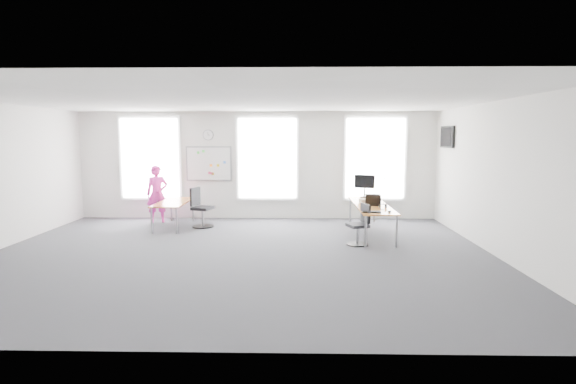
{
  "coord_description": "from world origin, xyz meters",
  "views": [
    {
      "loc": [
        1.15,
        -8.57,
        2.32
      ],
      "look_at": [
        0.94,
        1.2,
        1.1
      ],
      "focal_mm": 28.0,
      "sensor_mm": 36.0,
      "label": 1
    }
  ],
  "objects_px": {
    "chair_left": "(201,210)",
    "headphones": "(382,206)",
    "chair_right": "(360,227)",
    "desk_left": "(174,204)",
    "monitor": "(365,184)",
    "person": "(157,194)",
    "keyboard": "(371,212)",
    "desk_right": "(371,206)"
  },
  "relations": [
    {
      "from": "chair_left",
      "to": "monitor",
      "type": "relative_size",
      "value": 1.68
    },
    {
      "from": "chair_right",
      "to": "monitor",
      "type": "bearing_deg",
      "value": 149.77
    },
    {
      "from": "desk_right",
      "to": "monitor",
      "type": "bearing_deg",
      "value": 88.91
    },
    {
      "from": "chair_right",
      "to": "person",
      "type": "relative_size",
      "value": 0.57
    },
    {
      "from": "keyboard",
      "to": "headphones",
      "type": "bearing_deg",
      "value": 68.35
    },
    {
      "from": "desk_right",
      "to": "monitor",
      "type": "distance_m",
      "value": 1.3
    },
    {
      "from": "person",
      "to": "chair_right",
      "type": "bearing_deg",
      "value": -44.98
    },
    {
      "from": "headphones",
      "to": "monitor",
      "type": "height_order",
      "value": "monitor"
    },
    {
      "from": "desk_right",
      "to": "monitor",
      "type": "relative_size",
      "value": 4.78
    },
    {
      "from": "chair_right",
      "to": "keyboard",
      "type": "distance_m",
      "value": 0.41
    },
    {
      "from": "desk_right",
      "to": "monitor",
      "type": "xyz_separation_m",
      "value": [
        0.02,
        1.23,
        0.41
      ]
    },
    {
      "from": "chair_right",
      "to": "desk_left",
      "type": "bearing_deg",
      "value": -131.53
    },
    {
      "from": "person",
      "to": "keyboard",
      "type": "height_order",
      "value": "person"
    },
    {
      "from": "keyboard",
      "to": "headphones",
      "type": "distance_m",
      "value": 0.69
    },
    {
      "from": "headphones",
      "to": "chair_right",
      "type": "bearing_deg",
      "value": -142.96
    },
    {
      "from": "headphones",
      "to": "person",
      "type": "bearing_deg",
      "value": 154.22
    },
    {
      "from": "desk_right",
      "to": "chair_right",
      "type": "bearing_deg",
      "value": -109.77
    },
    {
      "from": "chair_right",
      "to": "person",
      "type": "distance_m",
      "value": 5.68
    },
    {
      "from": "chair_left",
      "to": "headphones",
      "type": "distance_m",
      "value": 4.59
    },
    {
      "from": "person",
      "to": "headphones",
      "type": "bearing_deg",
      "value": -37.54
    },
    {
      "from": "chair_left",
      "to": "keyboard",
      "type": "relative_size",
      "value": 2.5
    },
    {
      "from": "desk_left",
      "to": "monitor",
      "type": "bearing_deg",
      "value": 6.77
    },
    {
      "from": "chair_right",
      "to": "chair_left",
      "type": "relative_size",
      "value": 0.86
    },
    {
      "from": "chair_left",
      "to": "chair_right",
      "type": "bearing_deg",
      "value": -97.04
    },
    {
      "from": "keyboard",
      "to": "monitor",
      "type": "distance_m",
      "value": 2.43
    },
    {
      "from": "monitor",
      "to": "headphones",
      "type": "bearing_deg",
      "value": -65.57
    },
    {
      "from": "desk_right",
      "to": "headphones",
      "type": "distance_m",
      "value": 0.6
    },
    {
      "from": "person",
      "to": "headphones",
      "type": "distance_m",
      "value": 6.0
    },
    {
      "from": "monitor",
      "to": "chair_right",
      "type": "bearing_deg",
      "value": -80.6
    },
    {
      "from": "desk_left",
      "to": "headphones",
      "type": "xyz_separation_m",
      "value": [
        5.09,
        -1.21,
        0.15
      ]
    },
    {
      "from": "desk_left",
      "to": "keyboard",
      "type": "bearing_deg",
      "value": -20.84
    },
    {
      "from": "desk_right",
      "to": "headphones",
      "type": "height_order",
      "value": "headphones"
    },
    {
      "from": "person",
      "to": "monitor",
      "type": "relative_size",
      "value": 2.55
    },
    {
      "from": "chair_right",
      "to": "monitor",
      "type": "relative_size",
      "value": 1.45
    },
    {
      "from": "chair_right",
      "to": "headphones",
      "type": "height_order",
      "value": "chair_right"
    },
    {
      "from": "chair_left",
      "to": "headphones",
      "type": "xyz_separation_m",
      "value": [
        4.41,
        -1.24,
        0.3
      ]
    },
    {
      "from": "monitor",
      "to": "chair_left",
      "type": "bearing_deg",
      "value": -152.67
    },
    {
      "from": "chair_right",
      "to": "chair_left",
      "type": "distance_m",
      "value": 4.24
    },
    {
      "from": "desk_right",
      "to": "chair_left",
      "type": "bearing_deg",
      "value": 171.05
    },
    {
      "from": "chair_right",
      "to": "monitor",
      "type": "height_order",
      "value": "monitor"
    },
    {
      "from": "keyboard",
      "to": "desk_left",
      "type": "bearing_deg",
      "value": 167.7
    },
    {
      "from": "chair_left",
      "to": "headphones",
      "type": "bearing_deg",
      "value": -87.27
    }
  ]
}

